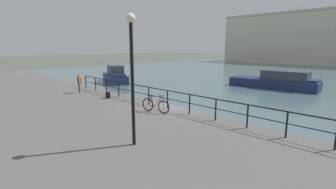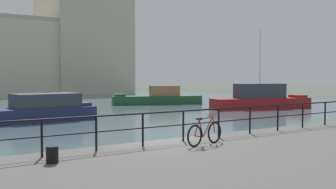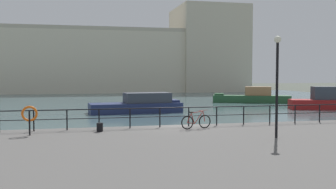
{
  "view_description": "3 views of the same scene",
  "coord_description": "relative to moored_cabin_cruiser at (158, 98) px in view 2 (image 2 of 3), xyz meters",
  "views": [
    {
      "loc": [
        9.95,
        -10.44,
        4.4
      ],
      "look_at": [
        -1.15,
        0.84,
        1.25
      ],
      "focal_mm": 26.04,
      "sensor_mm": 36.0,
      "label": 1
    },
    {
      "loc": [
        -7.92,
        -11.87,
        3.12
      ],
      "look_at": [
        0.94,
        1.0,
        2.41
      ],
      "focal_mm": 43.13,
      "sensor_mm": 36.0,
      "label": 2
    },
    {
      "loc": [
        -5.51,
        -21.34,
        3.78
      ],
      "look_at": [
        -0.16,
        2.03,
        2.5
      ],
      "focal_mm": 41.62,
      "sensor_mm": 36.0,
      "label": 3
    }
  ],
  "objects": [
    {
      "name": "ground_plane",
      "position": [
        -16.45,
        -25.46,
        -0.72
      ],
      "size": [
        240.0,
        240.0,
        0.0
      ],
      "primitive_type": "plane",
      "color": "#4C5147"
    },
    {
      "name": "moored_cabin_cruiser",
      "position": [
        0.0,
        0.0,
        0.0
      ],
      "size": [
        9.86,
        5.37,
        2.09
      ],
      "rotation": [
        0.0,
        0.0,
        2.77
      ],
      "color": "#23512D",
      "rests_on": "water_basin"
    },
    {
      "name": "moored_blue_motorboat",
      "position": [
        -16.24,
        -9.42,
        0.06
      ],
      "size": [
        9.02,
        3.49,
        1.91
      ],
      "rotation": [
        0.0,
        0.0,
        0.08
      ],
      "color": "navy",
      "rests_on": "water_basin"
    },
    {
      "name": "moored_small_launch",
      "position": [
        4.74,
        -10.74,
        0.21
      ],
      "size": [
        10.06,
        4.81,
        7.58
      ],
      "rotation": [
        0.0,
        0.0,
        -0.28
      ],
      "color": "maroon",
      "rests_on": "water_basin"
    },
    {
      "name": "quay_railing",
      "position": [
        -15.26,
        -26.21,
        0.89
      ],
      "size": [
        21.25,
        0.07,
        1.08
      ],
      "color": "black",
      "rests_on": "quay_promenade"
    },
    {
      "name": "parked_bicycle",
      "position": [
        -15.96,
        -27.25,
        0.54
      ],
      "size": [
        1.74,
        0.44,
        0.98
      ],
      "rotation": [
        0.0,
        0.0,
        0.22
      ],
      "color": "black",
      "rests_on": "quay_promenade"
    },
    {
      "name": "mooring_bollard",
      "position": [
        -20.97,
        -27.1,
        0.37
      ],
      "size": [
        0.32,
        0.32,
        0.44
      ],
      "primitive_type": "cylinder",
      "color": "black",
      "rests_on": "quay_promenade"
    }
  ]
}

